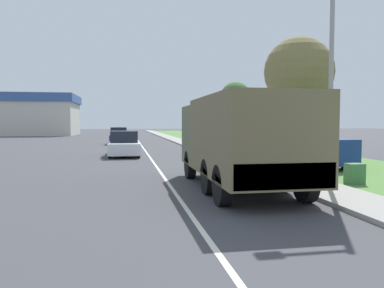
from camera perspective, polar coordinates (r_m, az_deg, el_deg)
ground_plane at (r=39.50m, az=-7.98°, el=0.17°), size 180.00×180.00×0.00m
lane_centre_stripe at (r=39.50m, az=-7.98°, el=0.17°), size 0.12×120.00×0.00m
sidewalk_right at (r=39.91m, az=-1.51°, el=0.32°), size 1.80×120.00×0.12m
grass_strip_right at (r=40.81m, az=4.61°, el=0.30°), size 7.00×120.00×0.02m
military_truck at (r=11.85m, az=7.21°, el=0.97°), size 2.57×7.14×2.86m
car_nearest_ahead at (r=24.28m, az=-10.29°, el=-0.08°), size 1.89×4.89×1.58m
car_second_ahead at (r=37.64m, az=-11.09°, el=1.11°), size 1.74×3.91×1.65m
pickup_truck at (r=19.43m, az=16.81°, el=-0.33°), size 2.08×5.58×1.93m
lamp_post at (r=12.37m, az=19.67°, el=13.70°), size 1.69×0.24×7.18m
tree_mid_right at (r=24.51m, az=15.95°, el=10.48°), size 4.28×4.28×7.37m
tree_far_right at (r=40.79m, az=6.67°, el=7.01°), size 3.34×3.34×6.48m
utility_box at (r=13.87m, az=23.53°, el=-4.19°), size 0.55×0.45×0.70m
building_distant at (r=69.73m, az=-24.20°, el=4.08°), size 17.47×13.09×6.83m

